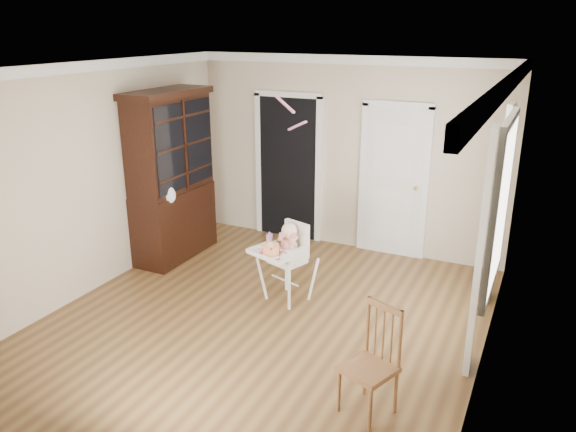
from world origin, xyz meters
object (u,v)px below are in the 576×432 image
at_px(sippy_cup, 269,240).
at_px(dining_chair, 371,365).
at_px(china_cabinet, 172,176).
at_px(cake, 271,249).
at_px(high_chair, 287,253).

relative_size(sippy_cup, dining_chair, 0.20).
bearing_deg(dining_chair, china_cabinet, 170.69).
height_order(cake, china_cabinet, china_cabinet).
bearing_deg(cake, sippy_cup, 120.94).
bearing_deg(dining_chair, high_chair, 155.85).
distance_m(high_chair, dining_chair, 2.13).
bearing_deg(sippy_cup, high_chair, 16.30).
bearing_deg(dining_chair, cake, 162.49).
height_order(china_cabinet, dining_chair, china_cabinet).
relative_size(cake, sippy_cup, 1.30).
distance_m(high_chair, sippy_cup, 0.26).
bearing_deg(sippy_cup, dining_chair, -40.84).
bearing_deg(high_chair, dining_chair, -26.94).
relative_size(high_chair, cake, 3.89).
bearing_deg(sippy_cup, cake, -59.06).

